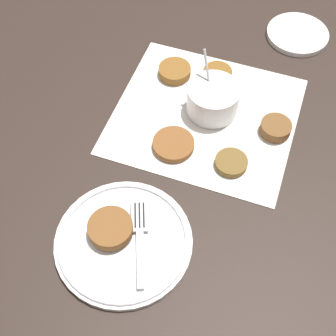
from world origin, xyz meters
TOP-DOWN VIEW (x-y plane):
  - ground_plane at (0.00, 0.00)m, footprint 4.00×4.00m
  - napkin at (0.02, -0.03)m, footprint 0.37×0.34m
  - sauce_bowl at (0.01, -0.05)m, footprint 0.11×0.10m
  - fritter_0 at (0.12, -0.11)m, footprint 0.07×0.07m
  - fritter_1 at (-0.12, -0.04)m, footprint 0.06×0.06m
  - fritter_2 at (0.05, 0.07)m, footprint 0.08×0.08m
  - fritter_3 at (-0.07, 0.07)m, footprint 0.06×0.06m
  - fritter_4 at (0.03, -0.14)m, footprint 0.06×0.06m
  - serving_plate at (0.05, 0.28)m, footprint 0.23×0.23m
  - fritter_on_plate at (0.08, 0.28)m, footprint 0.08×0.08m
  - fork at (0.03, 0.26)m, footprint 0.09×0.15m
  - extra_saucer at (-0.09, -0.33)m, footprint 0.14×0.14m

SIDE VIEW (x-z plane):
  - ground_plane at x=0.00m, z-range 0.00..0.00m
  - napkin at x=0.02m, z-range 0.00..0.00m
  - extra_saucer at x=-0.09m, z-range 0.00..0.01m
  - serving_plate at x=0.05m, z-range 0.00..0.02m
  - fritter_3 at x=-0.07m, z-range 0.00..0.02m
  - fritter_2 at x=0.05m, z-range 0.00..0.02m
  - fritter_4 at x=0.03m, z-range 0.00..0.02m
  - fritter_0 at x=0.12m, z-range 0.00..0.02m
  - fritter_1 at x=-0.12m, z-range 0.00..0.03m
  - fork at x=0.03m, z-range 0.02..0.02m
  - fritter_on_plate at x=0.08m, z-range 0.02..0.04m
  - sauce_bowl at x=0.01m, z-range -0.03..0.09m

